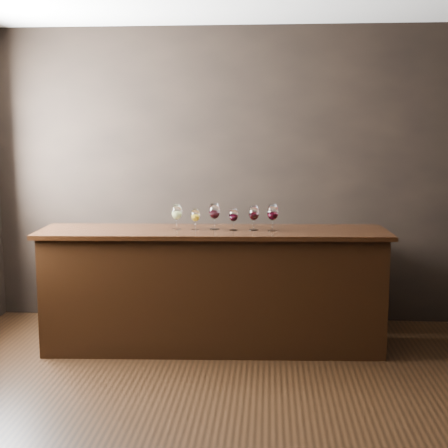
# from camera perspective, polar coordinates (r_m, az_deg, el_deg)

# --- Properties ---
(ground) EXTENTS (5.00, 5.00, 0.00)m
(ground) POSITION_cam_1_polar(r_m,az_deg,el_deg) (4.14, 1.63, -17.69)
(ground) COLOR black
(ground) RESTS_ON ground
(room_shell) EXTENTS (5.02, 4.52, 2.81)m
(room_shell) POSITION_cam_1_polar(r_m,az_deg,el_deg) (3.84, -1.69, 8.27)
(room_shell) COLOR black
(room_shell) RESTS_ON ground
(bar_counter) EXTENTS (2.82, 0.74, 0.98)m
(bar_counter) POSITION_cam_1_polar(r_m,az_deg,el_deg) (5.27, -0.98, -6.19)
(bar_counter) COLOR black
(bar_counter) RESTS_ON ground
(bar_top) EXTENTS (2.91, 0.81, 0.04)m
(bar_top) POSITION_cam_1_polar(r_m,az_deg,el_deg) (5.17, -1.00, -0.74)
(bar_top) COLOR black
(bar_top) RESTS_ON bar_counter
(back_bar_shelf) EXTENTS (2.42, 0.40, 0.87)m
(back_bar_shelf) POSITION_cam_1_polar(r_m,az_deg,el_deg) (5.93, -0.83, -5.07)
(back_bar_shelf) COLOR black
(back_bar_shelf) RESTS_ON ground
(glass_white) EXTENTS (0.09, 0.09, 0.21)m
(glass_white) POSITION_cam_1_polar(r_m,az_deg,el_deg) (5.19, -4.35, 1.04)
(glass_white) COLOR white
(glass_white) RESTS_ON bar_top
(glass_amber) EXTENTS (0.07, 0.07, 0.18)m
(glass_amber) POSITION_cam_1_polar(r_m,az_deg,el_deg) (5.16, -2.64, 0.77)
(glass_amber) COLOR white
(glass_amber) RESTS_ON bar_top
(glass_red_a) EXTENTS (0.09, 0.09, 0.22)m
(glass_red_a) POSITION_cam_1_polar(r_m,az_deg,el_deg) (5.17, -0.88, 1.12)
(glass_red_a) COLOR white
(glass_red_a) RESTS_ON bar_top
(glass_red_b) EXTENTS (0.08, 0.08, 0.18)m
(glass_red_b) POSITION_cam_1_polar(r_m,az_deg,el_deg) (5.13, 0.87, 0.80)
(glass_red_b) COLOR white
(glass_red_b) RESTS_ON bar_top
(glass_red_c) EXTENTS (0.09, 0.09, 0.20)m
(glass_red_c) POSITION_cam_1_polar(r_m,az_deg,el_deg) (5.14, 2.75, 0.96)
(glass_red_c) COLOR white
(glass_red_c) RESTS_ON bar_top
(glass_red_d) EXTENTS (0.09, 0.09, 0.22)m
(glass_red_d) POSITION_cam_1_polar(r_m,az_deg,el_deg) (5.11, 4.48, 1.00)
(glass_red_d) COLOR white
(glass_red_d) RESTS_ON bar_top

